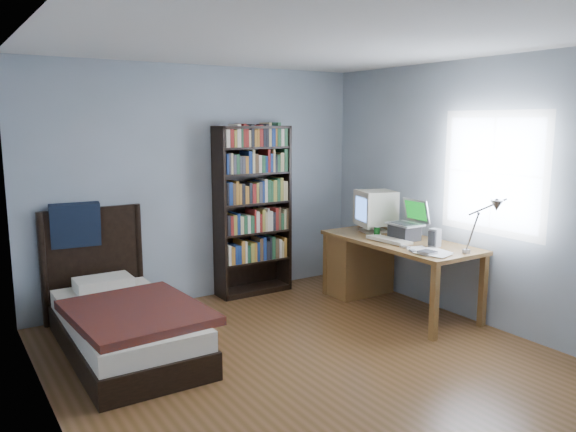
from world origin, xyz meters
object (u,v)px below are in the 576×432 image
object	(u,v)px
bookshelf	(253,211)
soda_can	(377,232)
desk_lamp	(492,211)
bed	(122,319)
desk	(368,260)
speaker	(435,238)
crt_monitor	(375,208)
laptop	(406,229)
keyboard	(389,240)

from	to	relation	value
bookshelf	soda_can	bearing A→B (deg)	-51.85
desk_lamp	bed	size ratio (longest dim) A/B	0.28
desk	soda_can	distance (m)	0.46
speaker	bed	distance (m)	2.96
bookshelf	speaker	bearing A→B (deg)	-59.04
bookshelf	crt_monitor	bearing A→B (deg)	-39.04
desk	bookshelf	bearing A→B (deg)	139.47
desk	crt_monitor	distance (m)	0.57
soda_can	bookshelf	size ratio (longest dim) A/B	0.06
crt_monitor	desk	bearing A→B (deg)	171.79
laptop	desk	bearing A→B (deg)	97.19
speaker	bookshelf	world-z (taller)	bookshelf
speaker	bed	xyz separation A→B (m)	(-2.75, 0.93, -0.56)
desk_lamp	bed	bearing A→B (deg)	149.33
crt_monitor	keyboard	world-z (taller)	crt_monitor
laptop	speaker	world-z (taller)	laptop
crt_monitor	laptop	distance (m)	0.51
desk	keyboard	distance (m)	0.60
laptop	bookshelf	world-z (taller)	bookshelf
speaker	laptop	bearing A→B (deg)	79.03
crt_monitor	soda_can	bearing A→B (deg)	-125.84
speaker	desk_lamp	bearing A→B (deg)	-105.46
crt_monitor	laptop	size ratio (longest dim) A/B	1.21
bed	keyboard	bearing A→B (deg)	-11.48
desk_lamp	speaker	world-z (taller)	desk_lamp
laptop	speaker	size ratio (longest dim) A/B	2.30
soda_can	bed	xyz separation A→B (m)	(-2.58, 0.30, -0.52)
speaker	bookshelf	distance (m)	2.01
desk	laptop	xyz separation A→B (m)	(0.06, -0.49, 0.42)
laptop	bookshelf	xyz separation A→B (m)	(-1.04, 1.33, 0.10)
laptop	bed	bearing A→B (deg)	169.04
bookshelf	bed	size ratio (longest dim) A/B	0.94
crt_monitor	speaker	size ratio (longest dim) A/B	2.78
desk	speaker	bearing A→B (deg)	-86.21
keyboard	bookshelf	world-z (taller)	bookshelf
laptop	soda_can	world-z (taller)	laptop
keyboard	desk_lamp	bearing A→B (deg)	-85.81
desk	keyboard	world-z (taller)	keyboard
desk_lamp	bookshelf	size ratio (longest dim) A/B	0.30
desk	speaker	distance (m)	0.98
soda_can	bed	world-z (taller)	bed
crt_monitor	bed	world-z (taller)	crt_monitor
desk_lamp	keyboard	size ratio (longest dim) A/B	1.17
bed	speaker	bearing A→B (deg)	-18.66
laptop	keyboard	bearing A→B (deg)	175.46
soda_can	bed	distance (m)	2.65
soda_can	bookshelf	bearing A→B (deg)	128.15
crt_monitor	speaker	world-z (taller)	crt_monitor
soda_can	bookshelf	xyz separation A→B (m)	(-0.86, 1.09, 0.15)
keyboard	desk	bearing A→B (deg)	69.36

